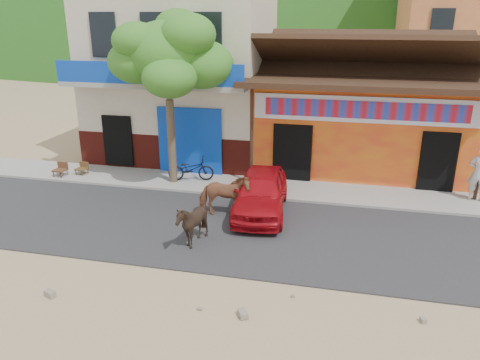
% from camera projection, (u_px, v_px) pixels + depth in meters
% --- Properties ---
extents(ground, '(120.00, 120.00, 0.00)m').
position_uv_depth(ground, '(272.00, 283.00, 10.97)').
color(ground, '#9E825B').
rests_on(ground, ground).
extents(road, '(60.00, 5.00, 0.04)m').
position_uv_depth(road, '(286.00, 235.00, 13.25)').
color(road, '#28282B').
rests_on(road, ground).
extents(sidewalk, '(60.00, 2.00, 0.12)m').
position_uv_depth(sidewalk, '(299.00, 191.00, 16.45)').
color(sidewalk, gray).
rests_on(sidewalk, ground).
extents(dance_club, '(8.00, 6.00, 3.60)m').
position_uv_depth(dance_club, '(360.00, 121.00, 19.11)').
color(dance_club, orange).
rests_on(dance_club, ground).
extents(cafe_building, '(7.00, 6.00, 7.00)m').
position_uv_depth(cafe_building, '(185.00, 74.00, 20.11)').
color(cafe_building, beige).
rests_on(cafe_building, ground).
extents(apartment_front, '(9.00, 9.00, 12.00)m').
position_uv_depth(apartment_front, '(479.00, 12.00, 29.07)').
color(apartment_front, '#CC723F').
rests_on(apartment_front, ground).
extents(tree, '(3.00, 3.00, 6.00)m').
position_uv_depth(tree, '(169.00, 100.00, 16.20)').
color(tree, '#2D721E').
rests_on(tree, sidewalk).
extents(cow_tan, '(1.68, 1.03, 1.32)m').
position_uv_depth(cow_tan, '(224.00, 195.00, 14.31)').
color(cow_tan, '#965A3C').
rests_on(cow_tan, road).
extents(cow_dark, '(1.51, 1.48, 1.25)m').
position_uv_depth(cow_dark, '(192.00, 224.00, 12.47)').
color(cow_dark, black).
rests_on(cow_dark, road).
extents(red_car, '(1.88, 3.99, 1.32)m').
position_uv_depth(red_car, '(261.00, 192.00, 14.56)').
color(red_car, '#B00C15').
rests_on(red_car, road).
extents(scooter, '(1.76, 0.98, 0.88)m').
position_uv_depth(scooter, '(191.00, 169.00, 17.17)').
color(scooter, black).
rests_on(scooter, sidewalk).
extents(pedestrian, '(0.76, 0.57, 1.87)m').
position_uv_depth(pedestrian, '(479.00, 173.00, 15.20)').
color(pedestrian, silver).
rests_on(pedestrian, sidewalk).
extents(cafe_chair_left, '(0.45, 0.45, 0.85)m').
position_uv_depth(cafe_chair_left, '(81.00, 164.00, 17.81)').
color(cafe_chair_left, '#4C3719').
rests_on(cafe_chair_left, sidewalk).
extents(cafe_chair_right, '(0.48, 0.48, 0.94)m').
position_uv_depth(cafe_chair_right, '(59.00, 164.00, 17.61)').
color(cafe_chair_right, '#442416').
rests_on(cafe_chair_right, sidewalk).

